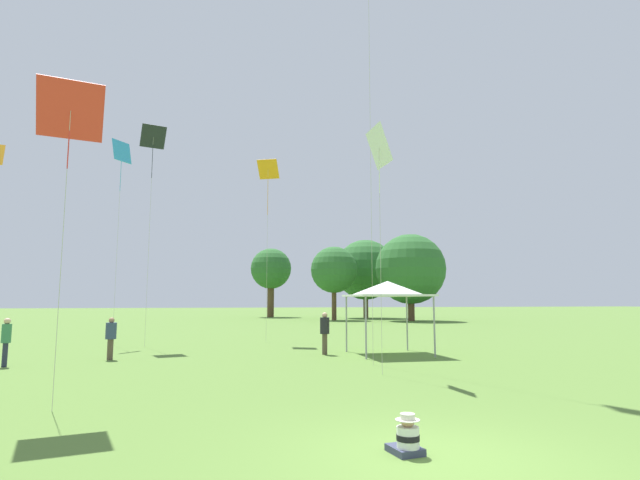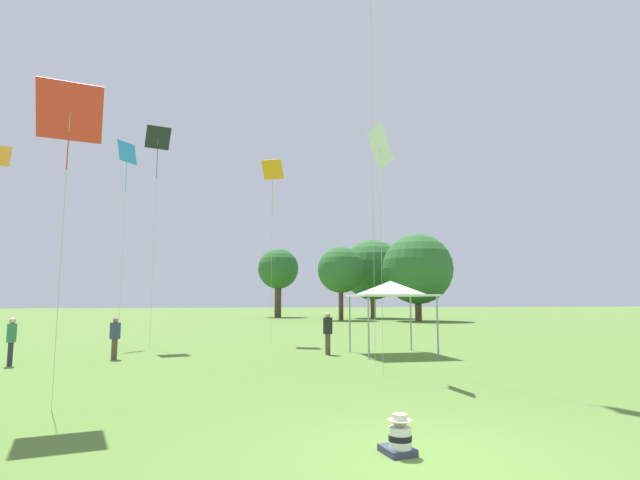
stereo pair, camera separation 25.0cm
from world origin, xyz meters
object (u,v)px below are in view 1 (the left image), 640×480
Objects in this scene: kite_0 at (122,156)px; kite_2 at (71,114)px; person_standing_2 at (111,335)px; distant_tree_0 at (334,270)px; person_standing_0 at (325,329)px; person_standing_1 at (6,337)px; distant_tree_3 at (271,269)px; seated_toddler at (407,437)px; kite_9 at (153,141)px; kite_6 at (268,174)px; canopy_tent at (388,289)px; distant_tree_2 at (365,270)px; kite_4 at (379,150)px; distant_tree_1 at (410,269)px.

kite_0 is 16.26m from kite_2.
distant_tree_0 reaches higher than person_standing_2.
person_standing_0 is 1.06× the size of person_standing_1.
distant_tree_3 is at bearing -69.25° from kite_2.
seated_toddler is 0.05× the size of kite_9.
kite_2 is 0.63× the size of kite_9.
kite_6 is 6.21m from kite_9.
canopy_tent is (10.81, -0.60, 1.75)m from person_standing_2.
distant_tree_3 is at bearing 150.33° from distant_tree_2.
kite_0 is at bearing -14.14° from kite_9.
kite_2 is at bearing -102.06° from distant_tree_3.
kite_2 is at bearing 118.61° from kite_9.
kite_9 is at bearing 84.57° from person_standing_2.
distant_tree_2 is (15.16, 39.94, 5.05)m from person_standing_0.
person_standing_0 is 46.78m from distant_tree_3.
kite_6 is (-1.90, 12.52, 2.28)m from kite_4.
person_standing_1 is 0.16× the size of kite_6.
person_standing_0 is 0.17× the size of distant_tree_2.
person_standing_2 is at bearing 176.84° from canopy_tent.
distant_tree_0 is at bearing -134.62° from distant_tree_2.
person_standing_0 is at bearing -67.31° from person_standing_1.
distant_tree_2 is at bearing 45.38° from distant_tree_0.
kite_6 is at bearing -146.42° from person_standing_0.
distant_tree_2 reaches higher than kite_4.
kite_6 is 1.00× the size of distant_tree_2.
seated_toddler is 13.69m from canopy_tent.
canopy_tent is 46.99m from distant_tree_3.
person_standing_1 is 0.17× the size of distant_tree_1.
distant_tree_0 is (9.51, 34.22, 4.61)m from person_standing_0.
distant_tree_2 reaches higher than distant_tree_0.
distant_tree_1 is at bearing -78.37° from distant_tree_2.
kite_4 reaches higher than person_standing_1.
person_standing_1 reaches higher than seated_toddler.
person_standing_0 is 35.81m from distant_tree_0.
kite_9 reaches higher than person_standing_0.
person_standing_1 is 14.00m from canopy_tent.
person_standing_0 is 43.01m from distant_tree_2.
distant_tree_1 is (24.66, 25.17, -4.50)m from kite_9.
kite_4 is (9.57, -12.71, -2.82)m from kite_0.
distant_tree_0 reaches higher than kite_2.
kite_6 is (-1.57, 6.68, 8.16)m from person_standing_0.
seated_toddler is 47.92m from distant_tree_1.
seated_toddler is 56.14m from distant_tree_2.
person_standing_1 is 9.94m from kite_2.
person_standing_2 is at bearing -117.46° from distant_tree_0.
kite_9 is 1.15× the size of distant_tree_1.
distant_tree_1 is at bearing 64.81° from canopy_tent.
seated_toddler is at bearing -62.73° from person_standing_2.
person_standing_1 is 1.03× the size of person_standing_2.
person_standing_1 is 13.84m from kite_4.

